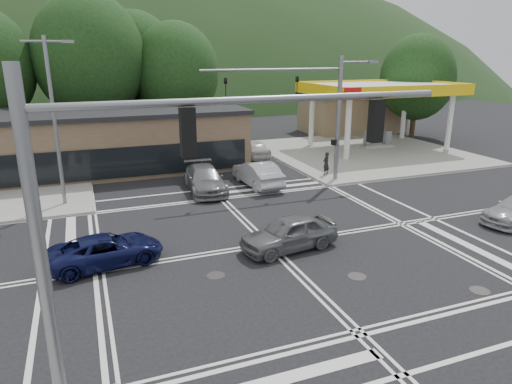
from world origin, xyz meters
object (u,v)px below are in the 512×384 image
object	(u,v)px
car_grey_center	(289,233)
car_northbound	(205,179)
car_blue_west	(107,250)
car_queue_a	(257,174)
pedestrian	(326,163)
car_queue_b	(253,149)

from	to	relation	value
car_grey_center	car_northbound	world-z (taller)	car_northbound
car_blue_west	car_queue_a	distance (m)	12.93
car_grey_center	car_northbound	size ratio (longest dim) A/B	0.84
car_grey_center	pedestrian	distance (m)	12.54
car_grey_center	car_northbound	distance (m)	9.81
car_blue_west	car_queue_b	size ratio (longest dim) A/B	1.02
car_grey_center	car_queue_a	bearing A→B (deg)	158.29
car_blue_west	car_northbound	xyz separation A→B (m)	(6.28, 8.50, 0.14)
car_queue_a	car_northbound	size ratio (longest dim) A/B	0.92
car_queue_a	pedestrian	xyz separation A→B (m)	(5.15, 0.33, 0.15)
car_grey_center	pedestrian	size ratio (longest dim) A/B	2.77
car_grey_center	car_queue_a	distance (m)	10.01
pedestrian	car_northbound	bearing A→B (deg)	-21.38
car_blue_west	car_queue_a	xyz separation A→B (m)	(9.74, 8.50, 0.17)
car_queue_b	car_blue_west	bearing A→B (deg)	51.97
car_grey_center	car_queue_a	world-z (taller)	car_queue_a
car_grey_center	car_queue_a	size ratio (longest dim) A/B	0.91
car_blue_west	car_northbound	size ratio (longest dim) A/B	0.85
pedestrian	car_blue_west	bearing A→B (deg)	7.08
car_queue_a	pedestrian	world-z (taller)	pedestrian
car_blue_west	pedestrian	bearing A→B (deg)	-68.48
car_queue_a	car_queue_b	bearing A→B (deg)	-111.95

